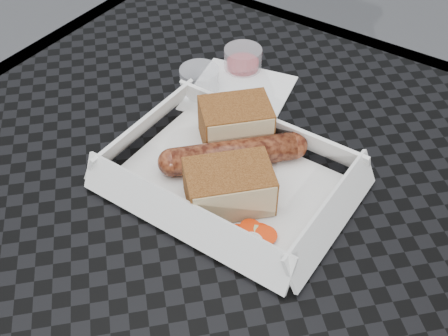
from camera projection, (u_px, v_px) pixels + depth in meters
The scene contains 9 objects.
patio_table at pixel (220, 258), 0.62m from camera, with size 0.80×0.80×0.74m.
food_tray at pixel (229, 181), 0.60m from camera, with size 0.22×0.15×0.00m, color white.
bratwurst at pixel (234, 154), 0.60m from camera, with size 0.12×0.13×0.03m.
bread_near at pixel (236, 123), 0.62m from camera, with size 0.08×0.05×0.05m, color brown.
bread_far at pixel (229, 187), 0.56m from camera, with size 0.09×0.06×0.04m, color brown.
veg_garnish at pixel (252, 238), 0.54m from camera, with size 0.03×0.03×0.00m.
napkin at pixel (239, 93), 0.71m from camera, with size 0.12×0.12×0.00m, color white.
condiment_cup_sauce at pixel (243, 59), 0.74m from camera, with size 0.05×0.05×0.03m, color maroon.
condiment_cup_empty at pixel (200, 79), 0.71m from camera, with size 0.05×0.05×0.03m, color silver.
Camera 1 is at (0.21, -0.31, 1.17)m, focal length 45.00 mm.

